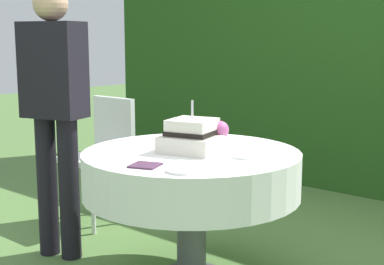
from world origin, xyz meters
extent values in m
cube|color=#234C19|center=(0.00, 2.48, 1.12)|extent=(5.62, 0.65, 2.23)
cylinder|color=#4C4C51|center=(0.00, 0.00, 0.35)|extent=(0.16, 0.16, 0.69)
cylinder|color=brown|center=(0.00, 0.00, 0.71)|extent=(1.11, 1.11, 0.03)
cylinder|color=white|center=(0.00, 0.00, 0.61)|extent=(1.14, 1.14, 0.23)
cube|color=silver|center=(0.01, 0.00, 0.77)|extent=(0.35, 0.35, 0.09)
cube|color=silver|center=(0.01, 0.00, 0.85)|extent=(0.27, 0.27, 0.09)
cube|color=black|center=(0.01, 0.00, 0.83)|extent=(0.28, 0.28, 0.02)
sphere|color=#C6599E|center=(0.09, 0.13, 0.83)|extent=(0.09, 0.09, 0.09)
cylinder|color=silver|center=(0.01, 0.00, 0.94)|extent=(0.01, 0.01, 0.10)
cylinder|color=white|center=(0.30, 0.04, 0.73)|extent=(0.11, 0.11, 0.01)
cylinder|color=white|center=(0.26, -0.37, 0.73)|extent=(0.14, 0.14, 0.01)
cube|color=#4C2D47|center=(0.06, -0.40, 0.73)|extent=(0.16, 0.16, 0.01)
cylinder|color=white|center=(-1.31, 0.15, 0.23)|extent=(0.03, 0.03, 0.45)
cylinder|color=white|center=(-0.99, 0.14, 0.23)|extent=(0.03, 0.03, 0.45)
cylinder|color=white|center=(-1.30, 0.47, 0.23)|extent=(0.03, 0.03, 0.45)
cylinder|color=white|center=(-0.98, 0.46, 0.23)|extent=(0.03, 0.03, 0.45)
cube|color=white|center=(-1.14, 0.30, 0.47)|extent=(0.40, 0.40, 0.04)
cube|color=white|center=(-1.14, 0.48, 0.69)|extent=(0.40, 0.04, 0.40)
cylinder|color=black|center=(-0.93, -0.25, 0.42)|extent=(0.12, 0.12, 0.85)
cylinder|color=black|center=(-0.78, -0.20, 0.42)|extent=(0.12, 0.12, 0.85)
cube|color=black|center=(-0.85, -0.23, 1.12)|extent=(0.40, 0.29, 0.55)
sphere|color=tan|center=(-0.85, -0.23, 1.50)|extent=(0.20, 0.20, 0.20)
camera|label=1|loc=(1.83, -2.16, 1.31)|focal=51.80mm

